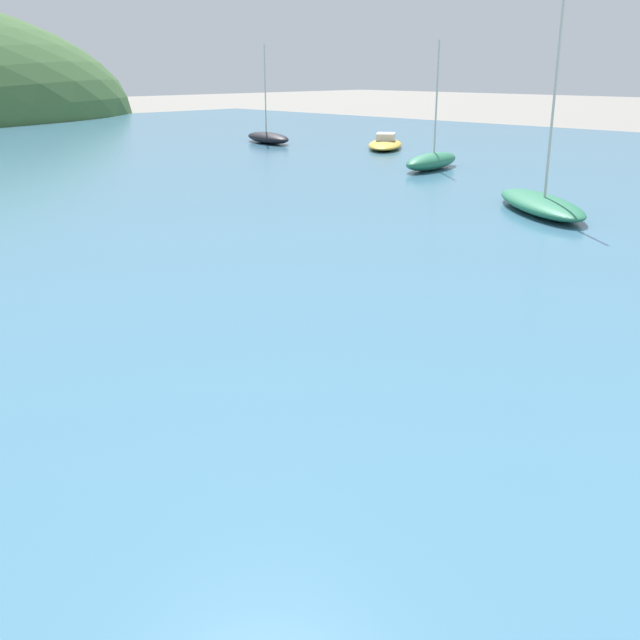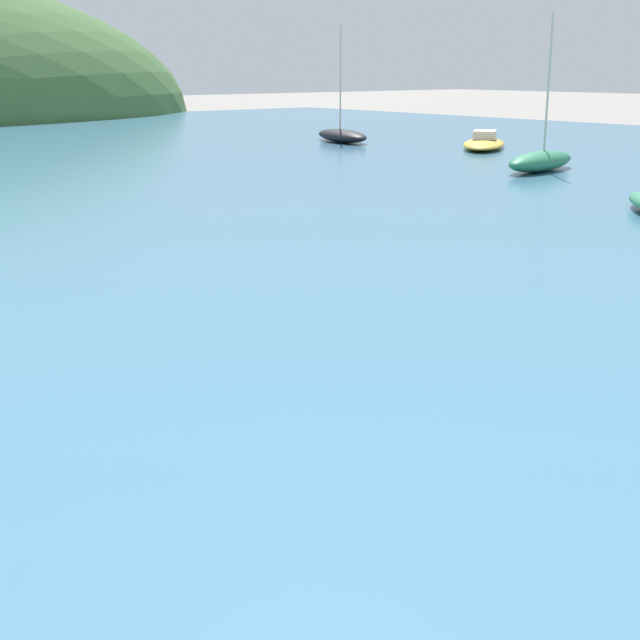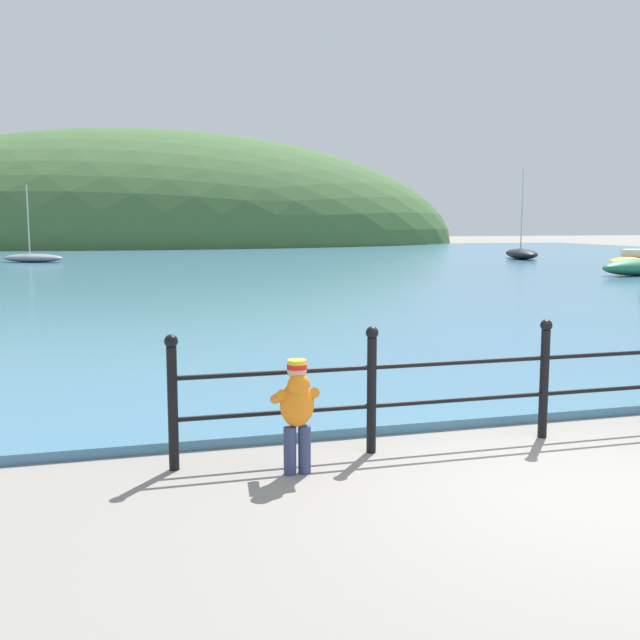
% 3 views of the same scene
% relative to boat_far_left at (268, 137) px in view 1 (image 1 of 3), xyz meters
% --- Properties ---
extents(boat_far_left, '(2.42, 4.27, 5.01)m').
position_rel_boat_far_left_xyz_m(boat_far_left, '(0.00, 0.00, 0.00)').
color(boat_far_left, black).
rests_on(boat_far_left, water).
extents(boat_mid_harbor, '(4.02, 1.95, 4.89)m').
position_rel_boat_far_left_xyz_m(boat_mid_harbor, '(-2.51, -12.90, 0.04)').
color(boat_mid_harbor, '#287551').
rests_on(boat_mid_harbor, water).
extents(boat_green_fishing, '(4.90, 4.29, 0.72)m').
position_rel_boat_far_left_xyz_m(boat_green_fishing, '(2.43, -6.22, -0.07)').
color(boat_green_fishing, gold).
rests_on(boat_green_fishing, water).
extents(boat_far_right, '(4.13, 4.72, 5.76)m').
position_rel_boat_far_left_xyz_m(boat_far_right, '(-7.87, -20.80, -0.04)').
color(boat_far_right, '#287551').
rests_on(boat_far_right, water).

